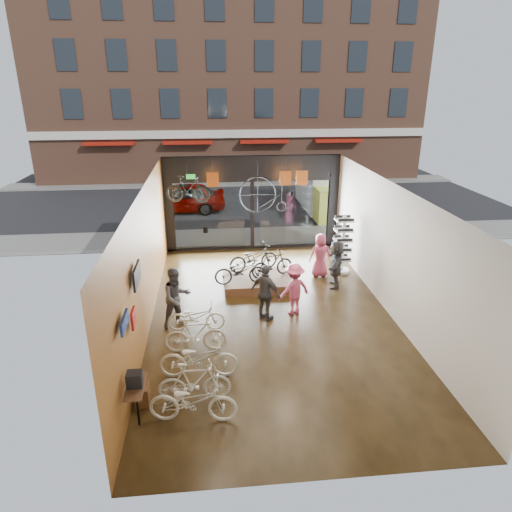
{
  "coord_description": "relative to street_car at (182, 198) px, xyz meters",
  "views": [
    {
      "loc": [
        -1.68,
        -11.85,
        6.46
      ],
      "look_at": [
        -0.32,
        1.4,
        1.38
      ],
      "focal_mm": 32.0,
      "sensor_mm": 36.0,
      "label": 1
    }
  ],
  "objects": [
    {
      "name": "ground_plane",
      "position": [
        3.18,
        -12.0,
        -0.79
      ],
      "size": [
        7.0,
        12.0,
        0.04
      ],
      "primitive_type": "cube",
      "color": "black",
      "rests_on": "ground"
    },
    {
      "name": "display_bike_right",
      "position": [
        2.91,
        -9.17,
        -0.01
      ],
      "size": [
        1.88,
        1.1,
        0.93
      ],
      "primitive_type": "imported",
      "rotation": [
        0.0,
        0.0,
        1.86
      ],
      "color": "black",
      "rests_on": "display_platform"
    },
    {
      "name": "sunglasses_rack",
      "position": [
        6.13,
        -8.95,
        0.28
      ],
      "size": [
        0.74,
        0.66,
        2.11
      ],
      "primitive_type": null,
      "rotation": [
        0.0,
        0.0,
        -0.28
      ],
      "color": "white",
      "rests_on": "ground_plane"
    },
    {
      "name": "ceiling",
      "position": [
        3.18,
        -12.0,
        3.05
      ],
      "size": [
        7.0,
        12.0,
        0.04
      ],
      "primitive_type": "cube",
      "color": "black",
      "rests_on": "ground"
    },
    {
      "name": "jersey_left",
      "position": [
        1.61,
        -6.8,
        2.28
      ],
      "size": [
        0.45,
        0.03,
        0.55
      ],
      "primitive_type": "cube",
      "color": "#CC5919",
      "rests_on": "ceiling"
    },
    {
      "name": "hung_bike",
      "position": [
        0.71,
        -7.8,
        2.15
      ],
      "size": [
        1.64,
        0.81,
        0.95
      ],
      "primitive_type": "imported",
      "rotation": [
        0.0,
        0.0,
        1.33
      ],
      "color": "black",
      "rests_on": "ceiling"
    },
    {
      "name": "opposite_building",
      "position": [
        3.18,
        9.5,
        6.23
      ],
      "size": [
        26.0,
        5.0,
        14.0
      ],
      "primitive_type": "cube",
      "color": "brown",
      "rests_on": "ground"
    },
    {
      "name": "box_truck",
      "position": [
        7.56,
        -1.0,
        0.46
      ],
      "size": [
        2.08,
        6.25,
        2.46
      ],
      "primitive_type": null,
      "color": "silver",
      "rests_on": "street_road"
    },
    {
      "name": "customer_3",
      "position": [
        3.84,
        -11.9,
        0.02
      ],
      "size": [
        1.18,
        0.95,
        1.59
      ],
      "primitive_type": "imported",
      "rotation": [
        0.0,
        0.0,
        3.55
      ],
      "color": "#CC4C72",
      "rests_on": "ground_plane"
    },
    {
      "name": "floor_bike_4",
      "position": [
        0.99,
        -12.6,
        -0.36
      ],
      "size": [
        1.59,
        0.61,
        0.83
      ],
      "primitive_type": "imported",
      "rotation": [
        0.0,
        0.0,
        1.53
      ],
      "color": "beige",
      "rests_on": "ground_plane"
    },
    {
      "name": "customer_2",
      "position": [
        2.97,
        -12.19,
        0.08
      ],
      "size": [
        1.0,
        1.0,
        1.7
      ],
      "primitive_type": "imported",
      "rotation": [
        0.0,
        0.0,
        2.36
      ],
      "color": "#3F3F44",
      "rests_on": "ground_plane"
    },
    {
      "name": "floor_bike_1",
      "position": [
        1.01,
        -15.62,
        -0.3
      ],
      "size": [
        1.58,
        0.46,
        0.94
      ],
      "primitive_type": "imported",
      "rotation": [
        0.0,
        0.0,
        1.58
      ],
      "color": "beige",
      "rests_on": "ground_plane"
    },
    {
      "name": "floor_bike_3",
      "position": [
        0.99,
        -13.66,
        -0.3
      ],
      "size": [
        1.58,
        0.46,
        0.95
      ],
      "primitive_type": "imported",
      "rotation": [
        0.0,
        0.0,
        1.58
      ],
      "color": "beige",
      "rests_on": "ground_plane"
    },
    {
      "name": "display_bike_left",
      "position": [
        2.39,
        -10.25,
        -0.03
      ],
      "size": [
        1.73,
        0.71,
        0.89
      ],
      "primitive_type": "imported",
      "rotation": [
        0.0,
        0.0,
        1.64
      ],
      "color": "black",
      "rests_on": "display_platform"
    },
    {
      "name": "floor_bike_2",
      "position": [
        1.09,
        -14.75,
        -0.29
      ],
      "size": [
        1.88,
        0.77,
        0.97
      ],
      "primitive_type": "imported",
      "rotation": [
        0.0,
        0.0,
        1.5
      ],
      "color": "beige",
      "rests_on": "ground_plane"
    },
    {
      "name": "wall_back",
      "position": [
        3.18,
        -18.02,
        1.13
      ],
      "size": [
        7.0,
        0.04,
        3.8
      ],
      "primitive_type": "cube",
      "color": "beige",
      "rests_on": "ground"
    },
    {
      "name": "storefront",
      "position": [
        3.18,
        -6.0,
        1.13
      ],
      "size": [
        7.0,
        0.26,
        3.8
      ],
      "primitive_type": null,
      "color": "black",
      "rests_on": "ground"
    },
    {
      "name": "jersey_right",
      "position": [
        5.01,
        -6.8,
        2.28
      ],
      "size": [
        0.45,
        0.03,
        0.55
      ],
      "primitive_type": "cube",
      "color": "#CC5919",
      "rests_on": "ceiling"
    },
    {
      "name": "exit_sign",
      "position": [
        0.78,
        -6.12,
        2.28
      ],
      "size": [
        0.35,
        0.06,
        0.18
      ],
      "primitive_type": "cube",
      "color": "#198C26",
      "rests_on": "storefront"
    },
    {
      "name": "wall_left",
      "position": [
        -0.34,
        -12.0,
        1.13
      ],
      "size": [
        0.04,
        12.0,
        3.8
      ],
      "primitive_type": "cube",
      "color": "#895B1A",
      "rests_on": "ground"
    },
    {
      "name": "display_bike_mid",
      "position": [
        3.49,
        -9.77,
        -0.02
      ],
      "size": [
        1.57,
        0.91,
        0.91
      ],
      "primitive_type": "imported",
      "rotation": [
        0.0,
        0.0,
        1.91
      ],
      "color": "black",
      "rests_on": "display_platform"
    },
    {
      "name": "street_road",
      "position": [
        3.18,
        3.0,
        -0.78
      ],
      "size": [
        30.0,
        18.0,
        0.02
      ],
      "primitive_type": "cube",
      "color": "black",
      "rests_on": "ground"
    },
    {
      "name": "jersey_mid",
      "position": [
        4.37,
        -6.8,
        2.28
      ],
      "size": [
        0.45,
        0.03,
        0.55
      ],
      "primitive_type": "cube",
      "color": "#CC5919",
      "rests_on": "ceiling"
    },
    {
      "name": "wall_merch",
      "position": [
        -0.2,
        -15.5,
        0.53
      ],
      "size": [
        0.4,
        2.4,
        2.6
      ],
      "primitive_type": null,
      "color": "navy",
      "rests_on": "wall_left"
    },
    {
      "name": "display_platform",
      "position": [
        3.05,
        -9.75,
        -0.62
      ],
      "size": [
        2.4,
        1.8,
        0.3
      ],
      "primitive_type": "cube",
      "color": "#4C2C1A",
      "rests_on": "ground_plane"
    },
    {
      "name": "customer_5",
      "position": [
        5.57,
        -10.12,
        0.04
      ],
      "size": [
        0.86,
        1.58,
        1.62
      ],
      "primitive_type": "imported",
      "rotation": [
        0.0,
        0.0,
        4.44
      ],
      "color": "#3F3F44",
      "rests_on": "ground_plane"
    },
    {
      "name": "sidewalk_near",
      "position": [
        3.18,
        -4.8,
        -0.71
      ],
      "size": [
        30.0,
        2.4,
        0.12
      ],
      "primitive_type": "cube",
      "color": "slate",
      "rests_on": "ground"
    },
    {
      "name": "street_car",
      "position": [
        0.0,
        0.0,
        0.0
      ],
      "size": [
        4.53,
        1.82,
        1.54
      ],
      "primitive_type": "imported",
      "rotation": [
        0.0,
        0.0,
        -1.57
      ],
      "color": "gray",
      "rests_on": "street_road"
    },
    {
      "name": "sidewalk_far",
      "position": [
        3.18,
        7.0,
        -0.71
      ],
      "size": [
        30.0,
        2.0,
        0.12
      ],
      "primitive_type": "cube",
      "color": "slate",
      "rests_on": "ground"
    },
    {
      "name": "wall_right",
      "position": [
        6.7,
        -12.0,
        1.13
      ],
      "size": [
        0.04,
        12.0,
        3.8
      ],
      "primitive_type": "cube",
      "color": "beige",
      "rests_on": "ground"
    },
    {
      "name": "customer_4",
      "position": [
        5.27,
        -9.2,
        0.01
      ],
      "size": [
        0.78,
        0.52,
        1.56
      ],
      "primitive_type": "imported",
      "rotation": [
        0.0,
        0.0,
        3.11
      ],
      "color": "#CC4C72",
      "rests_on": "ground_plane"
    },
    {
      "name": "penny_farthing",
      "position": [
        3.55,
        -7.28,
        1.73
      ],
      "size": [
        1.73,
        0.06,
        1.38
      ],
      "primitive_type": null,
      "color": "black",
      "rests_on": "ceiling"
    },
    {
      "name": "floor_bike_0",
      "position": [
        1.0,
        -16.24,
        -0.3
      ],
      "size": [
        1.86,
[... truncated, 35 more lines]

